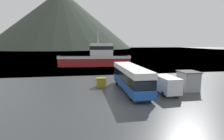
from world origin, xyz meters
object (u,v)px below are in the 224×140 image
Objects in this scene: delivery_van at (164,84)px; fishing_boat at (96,58)px; tour_bus at (131,77)px; dock_kiosk at (188,81)px; storage_bin at (101,82)px.

fishing_boat is at bearing 101.73° from delivery_van.
tour_bus is 4.48m from delivery_van.
dock_kiosk is at bearing 7.56° from delivery_van.
fishing_boat is 7.44× the size of dock_kiosk.
delivery_van is 9.21m from storage_bin.
delivery_van is at bearing -170.25° from dock_kiosk.
tour_bus is at bearing -38.68° from storage_bin.
tour_bus is 1.91× the size of delivery_van.
tour_bus is 4.21× the size of dock_kiosk.
storage_bin is at bearing 160.63° from dock_kiosk.
dock_kiosk reaches higher than delivery_van.
dock_kiosk is (11.68, -4.11, 0.68)m from storage_bin.
fishing_boat is (-6.93, 27.93, 1.09)m from delivery_van.
storage_bin is (-3.78, 3.03, -1.23)m from tour_bus.
fishing_boat is at bearing 111.50° from dock_kiosk.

